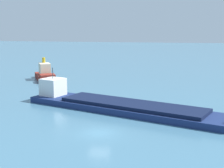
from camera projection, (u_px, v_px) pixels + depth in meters
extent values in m
plane|color=teal|center=(99.00, 133.00, 39.33)|extent=(400.00, 400.00, 0.00)
cube|color=maroon|center=(45.00, 77.00, 76.96)|extent=(8.25, 10.92, 1.16)
cube|color=maroon|center=(47.00, 76.00, 73.37)|extent=(4.24, 4.14, 0.60)
cube|color=beige|center=(45.00, 69.00, 76.91)|extent=(3.82, 4.34, 2.60)
cylinder|color=gold|center=(44.00, 60.00, 77.76)|extent=(0.70, 0.70, 1.20)
cylinder|color=black|center=(49.00, 80.00, 71.94)|extent=(0.76, 0.60, 0.70)
cube|color=navy|center=(123.00, 108.00, 49.16)|extent=(31.11, 16.79, 0.92)
cube|color=#0F1834|center=(132.00, 104.00, 48.27)|extent=(22.11, 12.61, 0.50)
cube|color=white|center=(53.00, 87.00, 55.62)|extent=(4.19, 4.30, 2.80)
cylinder|color=#333338|center=(53.00, 73.00, 55.22)|extent=(0.12, 0.12, 1.80)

